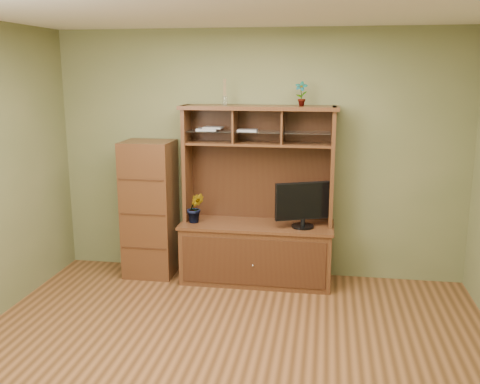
# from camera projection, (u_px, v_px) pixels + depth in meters

# --- Properties ---
(room) EXTENTS (4.54, 4.04, 2.74)m
(room) POSITION_uv_depth(u_px,v_px,m) (224.00, 196.00, 3.95)
(room) COLOR #4E2E16
(room) RESTS_ON ground
(media_hutch) EXTENTS (1.66, 0.61, 1.90)m
(media_hutch) POSITION_uv_depth(u_px,v_px,m) (257.00, 234.00, 5.79)
(media_hutch) COLOR #492414
(media_hutch) RESTS_ON room
(monitor) EXTENTS (0.58, 0.28, 0.48)m
(monitor) POSITION_uv_depth(u_px,v_px,m) (303.00, 204.00, 5.55)
(monitor) COLOR black
(monitor) RESTS_ON media_hutch
(orchid_plant) EXTENTS (0.21, 0.18, 0.33)m
(orchid_plant) POSITION_uv_depth(u_px,v_px,m) (195.00, 208.00, 5.75)
(orchid_plant) COLOR #386021
(orchid_plant) RESTS_ON media_hutch
(top_plant) EXTENTS (0.14, 0.11, 0.25)m
(top_plant) POSITION_uv_depth(u_px,v_px,m) (301.00, 94.00, 5.47)
(top_plant) COLOR #3E6924
(top_plant) RESTS_ON media_hutch
(reed_diffuser) EXTENTS (0.05, 0.05, 0.27)m
(reed_diffuser) POSITION_uv_depth(u_px,v_px,m) (225.00, 95.00, 5.60)
(reed_diffuser) COLOR silver
(reed_diffuser) RESTS_ON media_hutch
(magazines) EXTENTS (0.66, 0.17, 0.04)m
(magazines) POSITION_uv_depth(u_px,v_px,m) (222.00, 129.00, 5.68)
(magazines) COLOR #BCBCC1
(magazines) RESTS_ON media_hutch
(side_cabinet) EXTENTS (0.54, 0.49, 1.51)m
(side_cabinet) POSITION_uv_depth(u_px,v_px,m) (150.00, 209.00, 5.94)
(side_cabinet) COLOR #492414
(side_cabinet) RESTS_ON room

